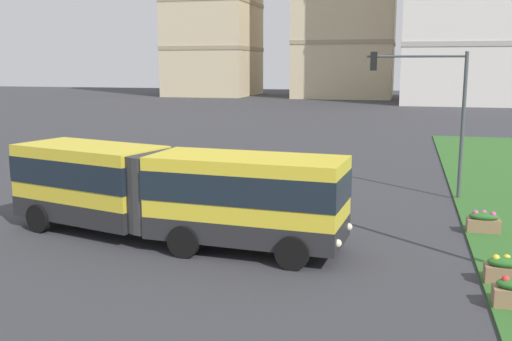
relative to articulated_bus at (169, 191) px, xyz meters
name	(u,v)px	position (x,y,z in m)	size (l,w,h in m)	color
articulated_bus	(169,191)	(0.00, 0.00, 0.00)	(12.04, 4.54, 3.00)	yellow
car_grey_wagon	(165,170)	(-3.63, 8.25, -0.90)	(4.51, 2.25, 1.58)	slate
flower_planter_4	(507,270)	(10.21, -1.61, -1.23)	(1.10, 0.56, 0.74)	#937051
flower_planter_5	(484,222)	(10.21, 3.35, -1.23)	(1.10, 0.56, 0.74)	#937051
traffic_light_far_right	(431,98)	(8.48, 8.70, 2.68)	(4.19, 0.28, 6.30)	#474C51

